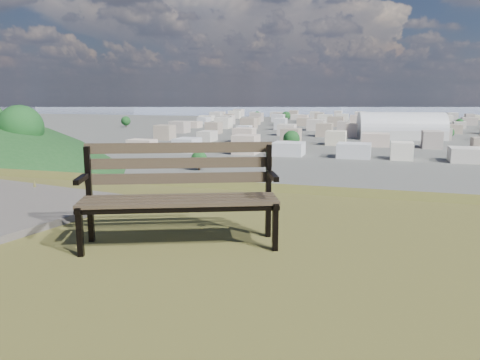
% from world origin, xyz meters
% --- Properties ---
extents(park_bench, '(1.94, 1.24, 0.97)m').
position_xyz_m(park_bench, '(-0.80, 1.38, 25.55)').
color(park_bench, '#413725').
rests_on(park_bench, hilltop_mesa).
extents(grass_tufts, '(12.49, 7.38, 0.28)m').
position_xyz_m(grass_tufts, '(0.69, 0.05, 25.11)').
color(grass_tufts, brown).
rests_on(grass_tufts, hilltop_mesa).
extents(arena, '(53.15, 30.31, 21.13)m').
position_xyz_m(arena, '(12.57, 296.05, 4.98)').
color(arena, beige).
rests_on(arena, ground).
extents(city_blocks, '(395.00, 361.00, 7.00)m').
position_xyz_m(city_blocks, '(0.00, 394.44, 3.50)').
color(city_blocks, beige).
rests_on(city_blocks, ground).
extents(city_trees, '(406.52, 387.20, 9.98)m').
position_xyz_m(city_trees, '(-26.39, 319.00, 4.83)').
color(city_trees, '#322319').
rests_on(city_trees, ground).
extents(bay_water, '(2400.00, 700.00, 0.12)m').
position_xyz_m(bay_water, '(0.00, 900.00, 0.00)').
color(bay_water, '#848EA8').
rests_on(bay_water, ground).
extents(far_hills, '(2050.00, 340.00, 60.00)m').
position_xyz_m(far_hills, '(-60.92, 1402.93, 25.47)').
color(far_hills, '#939FB7').
rests_on(far_hills, ground).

